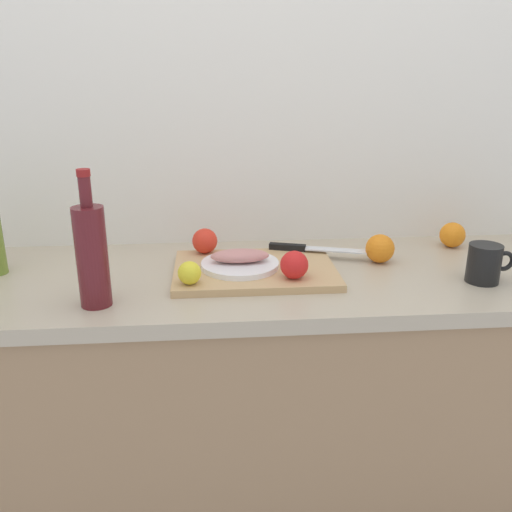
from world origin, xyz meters
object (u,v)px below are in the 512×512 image
chef_knife (305,248)px  wine_bottle (92,254)px  lemon_0 (190,273)px  coffee_mug_0 (485,263)px  orange_0 (452,235)px  white_plate (240,265)px  cutting_board (256,270)px  fish_fillet (240,256)px

chef_knife → wine_bottle: size_ratio=0.87×
lemon_0 → coffee_mug_0: 0.78m
lemon_0 → orange_0: same height
white_plate → orange_0: 0.71m
chef_knife → white_plate: bearing=-132.0°
cutting_board → wine_bottle: bearing=-155.6°
cutting_board → fish_fillet: size_ratio=2.75×
orange_0 → white_plate: bearing=-164.9°
coffee_mug_0 → orange_0: bearing=81.5°
white_plate → chef_knife: size_ratio=0.75×
cutting_board → white_plate: (-0.04, -0.00, 0.02)m
lemon_0 → coffee_mug_0: bearing=0.1°
cutting_board → wine_bottle: size_ratio=1.35×
orange_0 → fish_fillet: bearing=-164.9°
white_plate → fish_fillet: (0.00, 0.00, 0.03)m
orange_0 → coffee_mug_0: bearing=-98.5°
cutting_board → chef_knife: size_ratio=1.55×
lemon_0 → orange_0: (0.82, 0.30, -0.01)m
fish_fillet → chef_knife: fish_fillet is taller
cutting_board → fish_fillet: bearing=-176.0°
chef_knife → lemon_0: bearing=-128.3°
cutting_board → coffee_mug_0: coffee_mug_0 is taller
wine_bottle → coffee_mug_0: wine_bottle is taller
cutting_board → lemon_0: bearing=-147.0°
fish_fillet → lemon_0: bearing=-139.9°
white_plate → chef_knife: chef_knife is taller
coffee_mug_0 → orange_0: 0.30m
white_plate → wine_bottle: bearing=-153.4°
white_plate → chef_knife: (0.20, 0.12, 0.00)m
cutting_board → wine_bottle: 0.45m
chef_knife → lemon_0: 0.41m
orange_0 → cutting_board: bearing=-164.2°
white_plate → coffee_mug_0: 0.65m
wine_bottle → coffee_mug_0: size_ratio=2.59×
wine_bottle → orange_0: wine_bottle is taller
orange_0 → chef_knife: bearing=-172.8°
white_plate → orange_0: bearing=15.1°
chef_knife → wine_bottle: 0.64m
white_plate → orange_0: (0.69, 0.19, 0.01)m
chef_knife → coffee_mug_0: coffee_mug_0 is taller
white_plate → fish_fillet: bearing=0.0°
fish_fillet → chef_knife: (0.20, 0.12, -0.02)m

